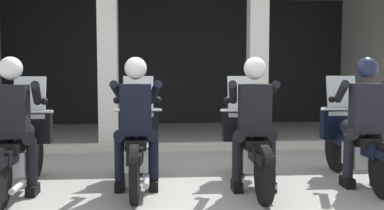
# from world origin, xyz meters

# --- Properties ---
(ground_plane) EXTENTS (80.00, 80.00, 0.00)m
(ground_plane) POSITION_xyz_m (0.00, 3.00, 0.00)
(ground_plane) COLOR gray
(station_building) EXTENTS (9.41, 4.11, 3.37)m
(station_building) POSITION_xyz_m (0.06, 4.87, 2.11)
(station_building) COLOR black
(station_building) RESTS_ON ground
(kerb_strip) EXTENTS (8.91, 0.24, 0.12)m
(kerb_strip) POSITION_xyz_m (0.06, 2.32, 0.06)
(kerb_strip) COLOR #B7B5AD
(kerb_strip) RESTS_ON ground
(motorcycle_far_left) EXTENTS (0.62, 2.04, 1.35)m
(motorcycle_far_left) POSITION_xyz_m (-2.07, -0.15, 0.50)
(motorcycle_far_left) COLOR black
(motorcycle_far_left) RESTS_ON ground
(police_officer_far_left) EXTENTS (0.63, 0.61, 1.58)m
(police_officer_far_left) POSITION_xyz_m (-2.07, -0.44, 0.94)
(police_officer_far_left) COLOR black
(police_officer_far_left) RESTS_ON ground
(motorcycle_center_left) EXTENTS (0.62, 2.04, 1.35)m
(motorcycle_center_left) POSITION_xyz_m (-0.69, -0.03, 0.50)
(motorcycle_center_left) COLOR black
(motorcycle_center_left) RESTS_ON ground
(police_officer_center_left) EXTENTS (0.63, 0.61, 1.58)m
(police_officer_center_left) POSITION_xyz_m (-0.69, -0.32, 0.94)
(police_officer_center_left) COLOR black
(police_officer_center_left) RESTS_ON ground
(motorcycle_center_right) EXTENTS (0.62, 2.04, 1.35)m
(motorcycle_center_right) POSITION_xyz_m (0.69, -0.16, 0.50)
(motorcycle_center_right) COLOR black
(motorcycle_center_right) RESTS_ON ground
(police_officer_center_right) EXTENTS (0.63, 0.61, 1.58)m
(police_officer_center_right) POSITION_xyz_m (0.69, -0.45, 0.94)
(police_officer_center_right) COLOR black
(police_officer_center_right) RESTS_ON ground
(motorcycle_far_right) EXTENTS (0.62, 2.04, 1.35)m
(motorcycle_far_right) POSITION_xyz_m (2.08, -0.08, 0.50)
(motorcycle_far_right) COLOR black
(motorcycle_far_right) RESTS_ON ground
(police_officer_far_right) EXTENTS (0.63, 0.61, 1.58)m
(police_officer_far_right) POSITION_xyz_m (2.07, -0.36, 0.94)
(police_officer_far_right) COLOR black
(police_officer_far_right) RESTS_ON ground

